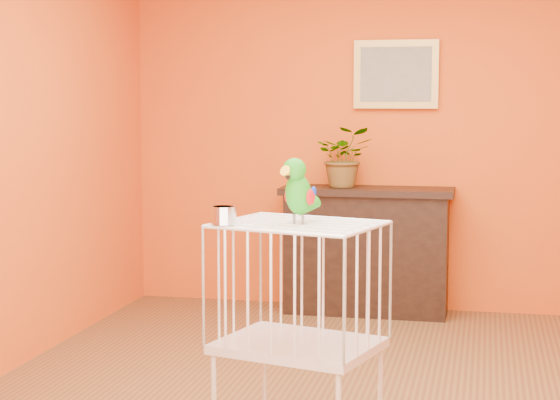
# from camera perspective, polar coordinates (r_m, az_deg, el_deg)

# --- Properties ---
(ground) EXTENTS (4.50, 4.50, 0.00)m
(ground) POSITION_cam_1_polar(r_m,az_deg,el_deg) (5.01, 4.32, -12.06)
(ground) COLOR brown
(ground) RESTS_ON ground
(room_shell) EXTENTS (4.50, 4.50, 4.50)m
(room_shell) POSITION_cam_1_polar(r_m,az_deg,el_deg) (4.76, 4.48, 6.37)
(room_shell) COLOR #D55814
(room_shell) RESTS_ON ground
(console_cabinet) EXTENTS (1.25, 0.45, 0.93)m
(console_cabinet) POSITION_cam_1_polar(r_m,az_deg,el_deg) (6.89, 5.29, -3.08)
(console_cabinet) COLOR black
(console_cabinet) RESTS_ON ground
(potted_plant) EXTENTS (0.46, 0.50, 0.35)m
(potted_plant) POSITION_cam_1_polar(r_m,az_deg,el_deg) (6.82, 3.94, 2.21)
(potted_plant) COLOR #26722D
(potted_plant) RESTS_ON console_cabinet
(framed_picture) EXTENTS (0.62, 0.04, 0.50)m
(framed_picture) POSITION_cam_1_polar(r_m,az_deg,el_deg) (6.97, 7.08, 7.61)
(framed_picture) COLOR gold
(framed_picture) RESTS_ON room_shell
(birdcage) EXTENTS (0.77, 0.67, 1.03)m
(birdcage) POSITION_cam_1_polar(r_m,az_deg,el_deg) (4.17, 1.13, -8.16)
(birdcage) COLOR silver
(birdcage) RESTS_ON ground
(feed_cup) EXTENTS (0.11, 0.11, 0.08)m
(feed_cup) POSITION_cam_1_polar(r_m,az_deg,el_deg) (4.01, -3.47, -0.93)
(feed_cup) COLOR silver
(feed_cup) RESTS_ON birdcage
(parrot) EXTENTS (0.17, 0.26, 0.29)m
(parrot) POSITION_cam_1_polar(r_m,az_deg,el_deg) (4.07, 1.13, 0.64)
(parrot) COLOR #59544C
(parrot) RESTS_ON birdcage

